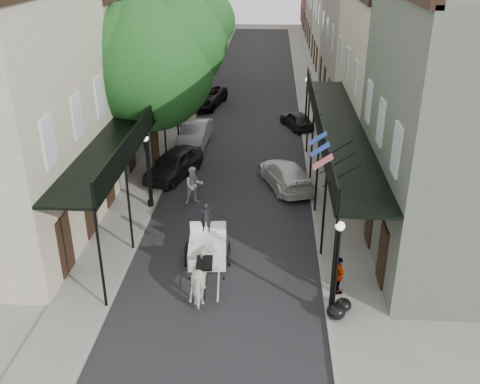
# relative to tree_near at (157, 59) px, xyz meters

# --- Properties ---
(ground) EXTENTS (140.00, 140.00, 0.00)m
(ground) POSITION_rel_tree_near_xyz_m (4.20, -10.18, -6.49)
(ground) COLOR gray
(ground) RESTS_ON ground
(road) EXTENTS (8.00, 90.00, 0.01)m
(road) POSITION_rel_tree_near_xyz_m (4.20, 9.82, -6.48)
(road) COLOR black
(road) RESTS_ON ground
(sidewalk_left) EXTENTS (2.20, 90.00, 0.12)m
(sidewalk_left) POSITION_rel_tree_near_xyz_m (-0.80, 9.82, -6.43)
(sidewalk_left) COLOR gray
(sidewalk_left) RESTS_ON ground
(sidewalk_right) EXTENTS (2.20, 90.00, 0.12)m
(sidewalk_right) POSITION_rel_tree_near_xyz_m (9.20, 9.82, -6.43)
(sidewalk_right) COLOR gray
(sidewalk_right) RESTS_ON ground
(building_row_left) EXTENTS (5.00, 80.00, 10.50)m
(building_row_left) POSITION_rel_tree_near_xyz_m (-4.40, 19.82, -1.24)
(building_row_left) COLOR beige
(building_row_left) RESTS_ON ground
(building_row_right) EXTENTS (5.00, 80.00, 10.50)m
(building_row_right) POSITION_rel_tree_near_xyz_m (12.80, 19.82, -1.24)
(building_row_right) COLOR gray
(building_row_right) RESTS_ON ground
(gallery_left) EXTENTS (2.20, 18.05, 4.88)m
(gallery_left) POSITION_rel_tree_near_xyz_m (-0.59, -3.20, -2.44)
(gallery_left) COLOR black
(gallery_left) RESTS_ON sidewalk_left
(gallery_right) EXTENTS (2.20, 18.05, 4.88)m
(gallery_right) POSITION_rel_tree_near_xyz_m (8.99, -3.20, -2.44)
(gallery_right) COLOR black
(gallery_right) RESTS_ON sidewalk_right
(tree_near) EXTENTS (7.31, 6.80, 9.63)m
(tree_near) POSITION_rel_tree_near_xyz_m (0.00, 0.00, 0.00)
(tree_near) COLOR #382619
(tree_near) RESTS_ON sidewalk_left
(tree_far) EXTENTS (6.45, 6.00, 8.61)m
(tree_far) POSITION_rel_tree_near_xyz_m (-0.05, 14.00, -0.65)
(tree_far) COLOR #382619
(tree_far) RESTS_ON sidewalk_left
(lamppost_right_near) EXTENTS (0.32, 0.32, 3.71)m
(lamppost_right_near) POSITION_rel_tree_near_xyz_m (8.30, -12.18, -4.44)
(lamppost_right_near) COLOR black
(lamppost_right_near) RESTS_ON sidewalk_right
(lamppost_left) EXTENTS (0.32, 0.32, 3.71)m
(lamppost_left) POSITION_rel_tree_near_xyz_m (0.10, -4.18, -4.44)
(lamppost_left) COLOR black
(lamppost_left) RESTS_ON sidewalk_left
(lamppost_right_far) EXTENTS (0.32, 0.32, 3.71)m
(lamppost_right_far) POSITION_rel_tree_near_xyz_m (8.30, 7.82, -4.44)
(lamppost_right_far) COLOR black
(lamppost_right_far) RESTS_ON sidewalk_right
(horse) EXTENTS (1.12, 2.18, 1.79)m
(horse) POSITION_rel_tree_near_xyz_m (3.67, -11.18, -5.59)
(horse) COLOR white
(horse) RESTS_ON ground
(carriage) EXTENTS (1.97, 2.74, 2.99)m
(carriage) POSITION_rel_tree_near_xyz_m (3.46, -8.40, -5.33)
(carriage) COLOR black
(carriage) RESTS_ON ground
(pedestrian_walking) EXTENTS (1.16, 1.04, 1.96)m
(pedestrian_walking) POSITION_rel_tree_near_xyz_m (2.20, -3.50, -5.51)
(pedestrian_walking) COLOR beige
(pedestrian_walking) RESTS_ON ground
(pedestrian_sidewalk_left) EXTENTS (1.30, 0.96, 1.79)m
(pedestrian_sidewalk_left) POSITION_rel_tree_near_xyz_m (-0.52, 8.10, -5.47)
(pedestrian_sidewalk_left) COLOR gray
(pedestrian_sidewalk_left) RESTS_ON sidewalk_left
(pedestrian_sidewalk_right) EXTENTS (0.68, 0.96, 1.52)m
(pedestrian_sidewalk_right) POSITION_rel_tree_near_xyz_m (8.58, -10.88, -5.61)
(pedestrian_sidewalk_right) COLOR gray
(pedestrian_sidewalk_right) RESTS_ON sidewalk_right
(car_left_near) EXTENTS (3.23, 4.84, 1.53)m
(car_left_near) POSITION_rel_tree_near_xyz_m (0.60, -0.21, -5.72)
(car_left_near) COLOR black
(car_left_near) RESTS_ON ground
(car_left_mid) EXTENTS (1.89, 4.71, 1.52)m
(car_left_mid) POSITION_rel_tree_near_xyz_m (1.08, 4.91, -5.73)
(car_left_mid) COLOR #97979C
(car_left_mid) RESTS_ON ground
(car_left_far) EXTENTS (3.56, 5.87, 1.52)m
(car_left_far) POSITION_rel_tree_near_xyz_m (0.60, 13.82, -5.73)
(car_left_far) COLOR black
(car_left_far) RESTS_ON ground
(car_right_near) EXTENTS (3.41, 5.15, 1.39)m
(car_right_near) POSITION_rel_tree_near_xyz_m (6.80, -1.18, -5.79)
(car_right_near) COLOR silver
(car_right_near) RESTS_ON ground
(car_right_far) EXTENTS (2.62, 3.77, 1.19)m
(car_right_far) POSITION_rel_tree_near_xyz_m (7.76, 8.82, -5.89)
(car_right_far) COLOR black
(car_right_far) RESTS_ON ground
(trash_bags) EXTENTS (0.92, 1.07, 0.56)m
(trash_bags) POSITION_rel_tree_near_xyz_m (8.51, -12.20, -6.11)
(trash_bags) COLOR black
(trash_bags) RESTS_ON sidewalk_right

